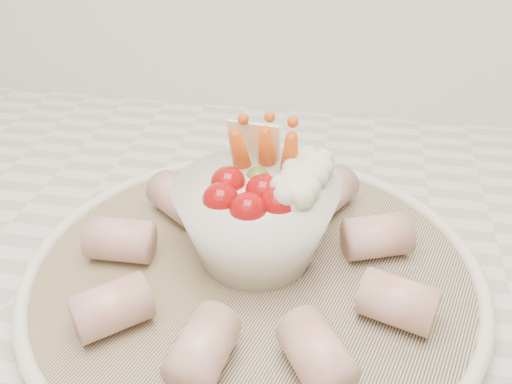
# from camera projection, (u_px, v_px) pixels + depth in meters

# --- Properties ---
(serving_platter) EXTENTS (0.46, 0.46, 0.02)m
(serving_platter) POSITION_uv_depth(u_px,v_px,m) (254.00, 273.00, 0.47)
(serving_platter) COLOR navy
(serving_platter) RESTS_ON kitchen_counter
(veggie_bowl) EXTENTS (0.13, 0.13, 0.11)m
(veggie_bowl) POSITION_uv_depth(u_px,v_px,m) (259.00, 215.00, 0.46)
(veggie_bowl) COLOR white
(veggie_bowl) RESTS_ON serving_platter
(cured_meat_rolls) EXTENTS (0.28, 0.28, 0.04)m
(cured_meat_rolls) POSITION_uv_depth(u_px,v_px,m) (254.00, 252.00, 0.45)
(cured_meat_rolls) COLOR #B25751
(cured_meat_rolls) RESTS_ON serving_platter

